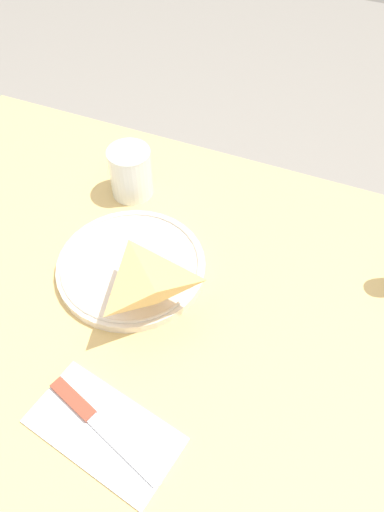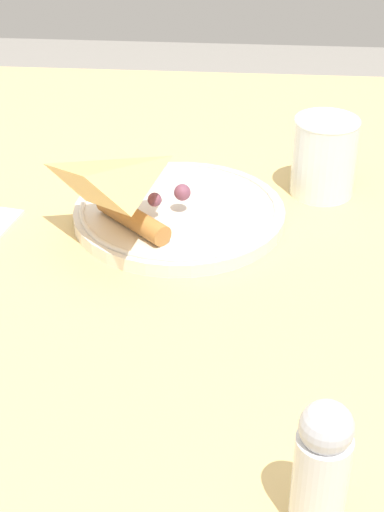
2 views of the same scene
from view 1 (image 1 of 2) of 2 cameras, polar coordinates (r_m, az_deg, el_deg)
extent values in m
plane|color=gray|center=(1.46, -5.10, -21.95)|extent=(6.00, 6.00, 0.00)
cube|color=#DBB770|center=(0.82, -8.54, -7.03)|extent=(1.07, 0.87, 0.03)
cube|color=#382D23|center=(1.49, -16.52, 3.60)|extent=(0.06, 0.06, 0.69)
cylinder|color=silver|center=(0.85, -6.94, -1.21)|extent=(0.25, 0.25, 0.02)
torus|color=silver|center=(0.84, -7.00, -0.81)|extent=(0.24, 0.24, 0.01)
pyramid|color=#E0B266|center=(0.83, -6.87, -0.85)|extent=(0.16, 0.16, 0.02)
cylinder|color=#B77A3D|center=(0.79, -5.43, -3.91)|extent=(0.09, 0.09, 0.02)
sphere|color=#7A4256|center=(0.82, -6.44, 0.29)|extent=(0.02, 0.02, 0.02)
sphere|color=#7A4256|center=(0.80, -6.23, -1.67)|extent=(0.02, 0.02, 0.02)
sphere|color=#7A4256|center=(0.82, -6.59, 0.33)|extent=(0.01, 0.01, 0.01)
cylinder|color=white|center=(0.95, -7.03, 9.47)|extent=(0.08, 0.08, 0.10)
cylinder|color=#B27F42|center=(0.96, -6.93, 8.74)|extent=(0.07, 0.07, 0.07)
torus|color=white|center=(0.92, -7.31, 11.68)|extent=(0.08, 0.08, 0.00)
cube|color=silver|center=(0.72, -10.01, -19.03)|extent=(0.22, 0.14, 0.00)
cube|color=#99422D|center=(0.74, -13.45, -15.61)|extent=(0.08, 0.04, 0.01)
cube|color=silver|center=(0.70, -7.82, -20.98)|extent=(0.12, 0.06, 0.00)
ellipsoid|color=silver|center=(0.69, -4.26, -24.09)|extent=(0.02, 0.02, 0.00)
camera|label=2|loc=(0.76, 63.28, 6.88)|focal=55.00mm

